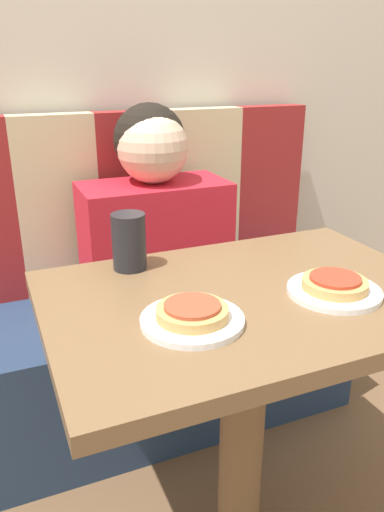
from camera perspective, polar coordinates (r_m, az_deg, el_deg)
wall_back at (r=1.73m, az=-8.38°, el=26.41°), size 7.00×0.05×2.60m
booth_seat at (r=1.72m, az=-3.84°, el=-11.45°), size 1.26×0.47×0.43m
booth_backrest at (r=1.69m, az=-6.52°, el=6.51°), size 1.26×0.07×0.57m
dining_table at (r=1.07m, az=6.15°, el=-10.17°), size 0.81×0.56×0.71m
person at (r=1.51m, az=-4.36°, el=4.92°), size 0.43×0.24×0.61m
plate_left at (r=0.88m, az=0.03°, el=-7.35°), size 0.18×0.18×0.01m
plate_right at (r=1.03m, az=15.91°, el=-3.89°), size 0.18×0.18×0.01m
pizza_left at (r=0.88m, az=0.03°, el=-6.33°), size 0.13×0.13×0.03m
pizza_right at (r=1.02m, az=16.01°, el=-2.99°), size 0.13×0.13×0.03m
drinking_cup at (r=1.10m, az=-7.21°, el=1.65°), size 0.07×0.07×0.13m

